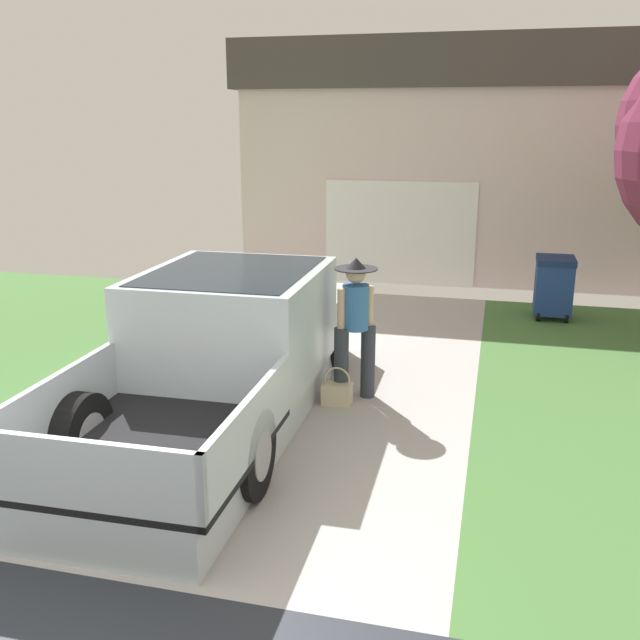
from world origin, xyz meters
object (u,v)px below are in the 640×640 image
at_px(house_with_garage, 485,156).
at_px(handbag, 337,392).
at_px(person_with_hat, 355,323).
at_px(wheeled_trash_bin, 554,285).
at_px(pickup_truck, 232,348).

bearing_deg(house_with_garage, handbag, -97.92).
bearing_deg(person_with_hat, house_with_garage, -133.40).
distance_m(handbag, house_with_garage, 9.54).
relative_size(person_with_hat, house_with_garage, 0.17).
distance_m(person_with_hat, handbag, 0.82).
bearing_deg(house_with_garage, person_with_hat, -97.10).
xyz_separation_m(house_with_garage, wheeled_trash_bin, (1.34, -4.71, -1.82)).
bearing_deg(handbag, person_with_hat, 53.32).
xyz_separation_m(pickup_truck, person_with_hat, (1.28, 0.61, 0.21)).
bearing_deg(pickup_truck, person_with_hat, 24.67).
distance_m(pickup_truck, person_with_hat, 1.43).
bearing_deg(handbag, house_with_garage, 82.08).
relative_size(pickup_truck, wheeled_trash_bin, 5.40).
height_order(handbag, house_with_garage, house_with_garage).
relative_size(person_with_hat, handbag, 3.76).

